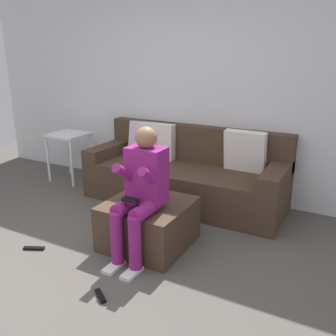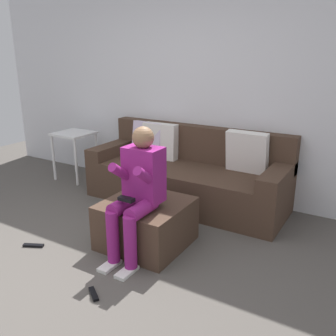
# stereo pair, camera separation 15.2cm
# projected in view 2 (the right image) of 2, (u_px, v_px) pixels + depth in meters

# --- Properties ---
(ground_plane) EXTENTS (8.29, 8.29, 0.00)m
(ground_plane) POSITION_uv_depth(u_px,v_px,m) (51.00, 278.00, 2.94)
(ground_plane) COLOR #544F49
(wall_back) EXTENTS (6.38, 0.10, 2.80)m
(wall_back) POSITION_uv_depth(u_px,v_px,m) (192.00, 81.00, 4.48)
(wall_back) COLOR silver
(wall_back) RESTS_ON ground_plane
(couch_sectional) EXTENTS (2.36, 0.85, 0.91)m
(couch_sectional) POSITION_uv_depth(u_px,v_px,m) (187.00, 175.00, 4.38)
(couch_sectional) COLOR #473326
(couch_sectional) RESTS_ON ground_plane
(ottoman) EXTENTS (0.73, 0.73, 0.42)m
(ottoman) POSITION_uv_depth(u_px,v_px,m) (146.00, 223.00, 3.42)
(ottoman) COLOR #473326
(ottoman) RESTS_ON ground_plane
(person_seated) EXTENTS (0.33, 0.62, 1.15)m
(person_seated) POSITION_uv_depth(u_px,v_px,m) (138.00, 188.00, 3.11)
(person_seated) COLOR #8C1E72
(person_seated) RESTS_ON ground_plane
(side_table) EXTENTS (0.49, 0.47, 0.67)m
(side_table) POSITION_uv_depth(u_px,v_px,m) (74.00, 141.00, 5.11)
(side_table) COLOR white
(side_table) RESTS_ON ground_plane
(remote_near_ottoman) EXTENTS (0.16, 0.13, 0.02)m
(remote_near_ottoman) POSITION_uv_depth(u_px,v_px,m) (94.00, 294.00, 2.74)
(remote_near_ottoman) COLOR black
(remote_near_ottoman) RESTS_ON ground_plane
(remote_by_storage_bin) EXTENTS (0.19, 0.12, 0.02)m
(remote_by_storage_bin) POSITION_uv_depth(u_px,v_px,m) (33.00, 245.00, 3.42)
(remote_by_storage_bin) COLOR black
(remote_by_storage_bin) RESTS_ON ground_plane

